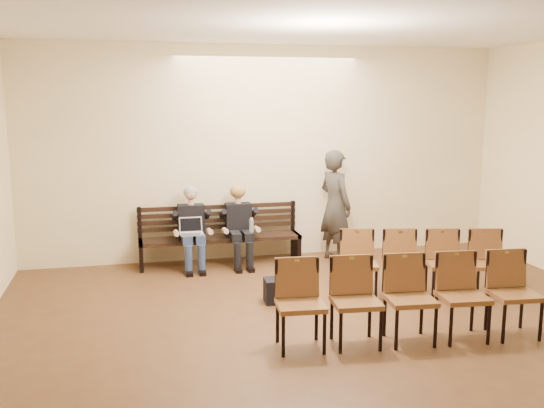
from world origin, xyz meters
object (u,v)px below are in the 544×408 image
at_px(seated_man, 192,229).
at_px(laptop, 192,235).
at_px(bench, 221,250).
at_px(bag, 281,290).
at_px(chair_row_front, 424,265).
at_px(chair_row_back, 410,300).
at_px(seated_woman, 239,229).
at_px(water_bottle, 252,233).
at_px(passerby, 335,197).

bearing_deg(seated_man, laptop, -97.10).
distance_m(bench, seated_man, 0.62).
distance_m(laptop, bag, 2.01).
xyz_separation_m(chair_row_front, chair_row_back, (-0.85, -1.32, 0.02)).
distance_m(seated_man, seated_woman, 0.75).
relative_size(seated_man, bag, 2.90).
bearing_deg(bench, laptop, -147.00).
bearing_deg(seated_woman, chair_row_front, -46.04).
relative_size(seated_man, laptop, 3.50).
xyz_separation_m(water_bottle, bag, (0.05, -1.68, -0.41)).
distance_m(bag, chair_row_back, 1.95).
xyz_separation_m(bench, laptop, (-0.49, -0.32, 0.35)).
bearing_deg(chair_row_front, passerby, 117.16).
xyz_separation_m(laptop, chair_row_back, (2.03, -3.30, -0.10)).
bearing_deg(chair_row_back, water_bottle, 113.68).
xyz_separation_m(bench, chair_row_back, (1.54, -3.62, 0.25)).
distance_m(seated_woman, chair_row_back, 3.72).
bearing_deg(seated_man, chair_row_back, -60.16).
bearing_deg(chair_row_back, bag, 128.42).
bearing_deg(passerby, seated_man, 66.67).
relative_size(bag, chair_row_front, 0.19).
xyz_separation_m(seated_woman, laptop, (-0.78, -0.20, -0.01)).
height_order(bench, bag, bench).
bearing_deg(water_bottle, seated_man, 166.63).
xyz_separation_m(water_bottle, chair_row_front, (1.95, -1.96, -0.11)).
xyz_separation_m(bag, chair_row_back, (1.05, -1.60, 0.32)).
bearing_deg(chair_row_front, laptop, 158.93).
height_order(water_bottle, bag, water_bottle).
height_order(laptop, water_bottle, laptop).
bearing_deg(laptop, seated_woman, 24.25).
bearing_deg(seated_woman, seated_man, 180.00).
height_order(bag, chair_row_back, chair_row_back).
xyz_separation_m(bench, bag, (0.49, -2.02, -0.07)).
distance_m(seated_woman, passerby, 1.65).
distance_m(bench, bag, 2.08).
xyz_separation_m(seated_man, bag, (0.96, -1.90, -0.46)).
height_order(bag, chair_row_front, chair_row_front).
bearing_deg(bench, chair_row_back, -66.91).
xyz_separation_m(seated_woman, chair_row_back, (1.25, -3.50, -0.11)).
distance_m(bag, passerby, 2.47).
relative_size(laptop, passerby, 0.17).
height_order(seated_woman, laptop, seated_woman).
xyz_separation_m(passerby, chair_row_front, (0.52, -2.12, -0.59)).
xyz_separation_m(seated_woman, chair_row_front, (2.10, -2.18, -0.13)).
xyz_separation_m(seated_man, laptop, (-0.02, -0.20, -0.04)).
relative_size(laptop, chair_row_front, 0.16).
bearing_deg(bag, passerby, 53.12).
relative_size(laptop, chair_row_back, 0.12).
relative_size(seated_woman, laptop, 3.33).
distance_m(bench, chair_row_front, 3.33).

